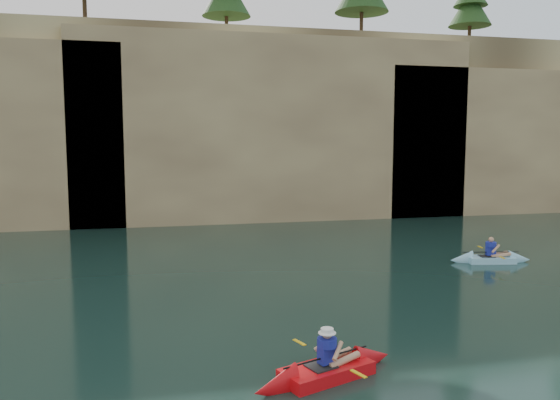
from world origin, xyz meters
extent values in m
plane|color=black|center=(0.00, 0.00, 0.00)|extent=(160.00, 160.00, 0.00)
cube|color=tan|center=(0.00, 30.00, 6.00)|extent=(70.00, 16.00, 12.00)
cube|color=tan|center=(2.00, 22.60, 5.70)|extent=(24.00, 2.40, 11.40)
cube|color=tan|center=(22.00, 22.60, 4.92)|extent=(26.00, 2.40, 9.84)
cube|color=black|center=(-4.00, 21.95, 1.60)|extent=(3.50, 1.00, 3.20)
cube|color=black|center=(10.00, 21.95, 2.25)|extent=(5.00, 1.00, 4.50)
cube|color=red|center=(-2.06, 0.40, 0.15)|extent=(2.82, 1.72, 0.31)
cone|color=red|center=(-0.87, 0.84, 0.15)|extent=(1.17, 1.09, 0.81)
cone|color=red|center=(-3.25, -0.04, 0.15)|extent=(1.17, 1.09, 0.81)
cube|color=black|center=(-2.20, 0.35, 0.28)|extent=(0.69, 0.66, 0.04)
cube|color=navy|center=(-2.06, 0.40, 0.57)|extent=(0.40, 0.33, 0.51)
sphere|color=tan|center=(-2.06, 0.40, 0.94)|extent=(0.22, 0.22, 0.22)
cylinder|color=black|center=(-2.06, 0.40, 0.45)|extent=(2.03, 0.78, 0.04)
cube|color=yellow|center=(-2.40, 1.32, 0.45)|extent=(0.22, 0.42, 0.02)
cube|color=yellow|center=(-1.72, -0.51, 0.45)|extent=(0.22, 0.42, 0.02)
cylinder|color=white|center=(-2.06, 0.40, 0.98)|extent=(0.37, 0.37, 0.10)
cube|color=#89C8E5|center=(7.65, 9.11, 0.14)|extent=(2.62, 1.27, 0.28)
cone|color=#89C8E5|center=(8.81, 8.89, 0.14)|extent=(1.02, 0.93, 0.78)
cone|color=#89C8E5|center=(6.49, 9.33, 0.14)|extent=(1.02, 0.93, 0.78)
cube|color=black|center=(7.51, 9.14, 0.25)|extent=(0.63, 0.58, 0.04)
cube|color=navy|center=(7.65, 9.11, 0.56)|extent=(0.39, 0.29, 0.52)
sphere|color=tan|center=(7.65, 9.11, 0.93)|extent=(0.22, 0.22, 0.22)
cylinder|color=black|center=(7.65, 9.11, 0.42)|extent=(2.26, 0.47, 0.04)
cube|color=yellow|center=(7.85, 10.14, 0.42)|extent=(0.16, 0.43, 0.02)
cube|color=yellow|center=(7.45, 8.08, 0.42)|extent=(0.16, 0.43, 0.02)
camera|label=1|loc=(-5.45, -9.91, 4.90)|focal=35.00mm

